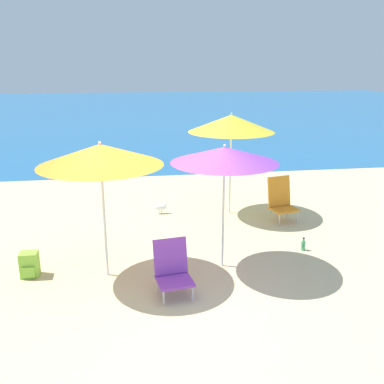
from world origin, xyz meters
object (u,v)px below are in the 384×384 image
beach_chair_orange (281,199)px  beach_umbrella_yellow (231,123)px  beach_umbrella_orange (100,155)px  beach_chair_purple (172,268)px  beach_umbrella_purple (225,155)px  seagull (161,207)px  backpack_lime (30,265)px  water_bottle (303,245)px

beach_chair_orange → beach_umbrella_yellow: bearing=134.5°
beach_umbrella_orange → beach_chair_orange: bearing=29.4°
beach_umbrella_yellow → beach_chair_purple: 3.89m
beach_chair_purple → beach_umbrella_purple: bearing=31.1°
beach_umbrella_yellow → beach_chair_orange: beach_umbrella_yellow is taller
seagull → beach_umbrella_purple: bearing=-73.9°
beach_umbrella_yellow → beach_umbrella_orange: (-2.50, -2.52, -0.06)m
beach_umbrella_yellow → beach_chair_purple: size_ratio=2.82×
beach_umbrella_orange → backpack_lime: bearing=173.2°
beach_chair_purple → beach_umbrella_orange: bearing=135.4°
beach_umbrella_purple → backpack_lime: (-2.94, 0.10, -1.61)m
beach_umbrella_purple → beach_chair_orange: size_ratio=2.19×
beach_umbrella_purple → beach_chair_purple: (-0.87, -0.71, -1.42)m
beach_umbrella_yellow → water_bottle: beach_umbrella_yellow is taller
beach_chair_purple → backpack_lime: bearing=150.2°
beach_umbrella_purple → beach_chair_purple: size_ratio=2.58×
beach_umbrella_purple → beach_chair_purple: bearing=-140.6°
beach_chair_purple → backpack_lime: beach_chair_purple is taller
beach_umbrella_yellow → beach_chair_purple: (-1.58, -3.20, -1.55)m
beach_umbrella_purple → backpack_lime: bearing=178.1°
beach_umbrella_orange → seagull: 3.35m
beach_umbrella_yellow → beach_chair_purple: beach_umbrella_yellow is taller
seagull → beach_umbrella_yellow: bearing=-6.0°
beach_umbrella_orange → backpack_lime: 2.03m
beach_umbrella_purple → water_bottle: (1.51, 0.37, -1.70)m
beach_umbrella_purple → seagull: (-0.76, 2.64, -1.65)m
water_bottle → seagull: size_ratio=0.86×
beach_umbrella_purple → beach_umbrella_orange: size_ratio=0.95×
backpack_lime → seagull: bearing=49.4°
beach_umbrella_purple → water_bottle: beach_umbrella_purple is taller
beach_umbrella_orange → water_bottle: 3.77m
water_bottle → seagull: 3.21m
seagull → backpack_lime: bearing=-130.6°
beach_umbrella_yellow → beach_chair_orange: size_ratio=2.39×
backpack_lime → beach_umbrella_orange: bearing=-6.8°
beach_umbrella_yellow → beach_chair_orange: (0.93, -0.59, -1.48)m
backpack_lime → seagull: backpack_lime is taller
beach_umbrella_yellow → water_bottle: (0.80, -2.11, -1.83)m
beach_umbrella_purple → beach_umbrella_orange: beach_umbrella_orange is taller
beach_chair_orange → backpack_lime: beach_chair_orange is taller
beach_umbrella_purple → beach_chair_orange: bearing=49.1°
beach_chair_purple → water_bottle: 2.63m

